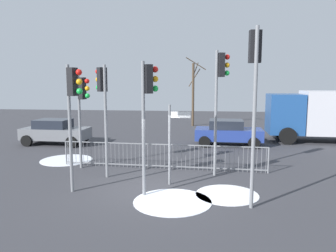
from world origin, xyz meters
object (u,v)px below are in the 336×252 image
Objects in this scene: traffic_light_mid_right at (220,85)px; traffic_light_foreground_right at (254,77)px; traffic_light_mid_left at (73,100)px; traffic_light_rear_right at (82,101)px; car_grey_trailing at (55,131)px; traffic_light_rear_left at (147,98)px; bare_tree_left at (193,92)px; direction_sign_post at (171,140)px; car_blue_near at (228,132)px; delivery_truck at (330,114)px; traffic_light_foreground_left at (103,95)px.

traffic_light_mid_right is 3.29m from traffic_light_foreground_right.
traffic_light_rear_right is at bearing -151.93° from traffic_light_mid_left.
car_grey_trailing is (-9.26, 5.47, -2.77)m from traffic_light_mid_right.
traffic_light_mid_right is 1.25× the size of car_grey_trailing.
traffic_light_rear_right is 0.92× the size of traffic_light_rear_left.
bare_tree_left is (-1.49, 14.37, -0.77)m from traffic_light_mid_right.
direction_sign_post is 0.74× the size of car_blue_near.
traffic_light_rear_left reaches higher than traffic_light_mid_left.
traffic_light_rear_right reaches higher than car_grey_trailing.
traffic_light_foreground_right reaches higher than traffic_light_rear_right.
direction_sign_post is 12.78m from delivery_truck.
traffic_light_foreground_right is 1.81× the size of direction_sign_post.
bare_tree_left is at bearing 26.10° from traffic_light_foreground_left.
car_blue_near is at bearing 17.40° from delivery_truck.
traffic_light_mid_left is at bearing 27.25° from traffic_light_rear_right.
traffic_light_rear_left is 0.60× the size of delivery_truck.
traffic_light_foreground_right reaches higher than traffic_light_rear_left.
car_grey_trailing is 16.45m from delivery_truck.
traffic_light_rear_left is 3.30m from traffic_light_foreground_right.
traffic_light_foreground_left reaches higher than direction_sign_post.
direction_sign_post is (0.64, 1.14, -1.54)m from traffic_light_rear_left.
delivery_truck is at bearing 132.64° from traffic_light_rear_right.
direction_sign_post is (-2.53, 1.80, -2.17)m from traffic_light_foreground_right.
direction_sign_post is at bearing 118.11° from traffic_light_rear_left.
traffic_light_foreground_right is at bearing -38.57° from car_grey_trailing.
traffic_light_rear_right is at bearing 156.59° from direction_sign_post.
bare_tree_left is at bearing 89.92° from traffic_light_foreground_right.
traffic_light_foreground_left reaches higher than traffic_light_mid_left.
traffic_light_rear_left is at bearing 160.74° from traffic_light_foreground_right.
traffic_light_rear_left is 0.83× the size of traffic_light_foreground_right.
traffic_light_mid_right reaches higher than traffic_light_foreground_left.
traffic_light_foreground_left is 0.77× the size of bare_tree_left.
traffic_light_rear_left is at bearing -107.67° from car_blue_near.
traffic_light_foreground_left is at bearing 60.40° from traffic_light_rear_right.
traffic_light_mid_right reaches higher than traffic_light_rear_right.
bare_tree_left is at bearing 168.77° from traffic_light_mid_right.
traffic_light_rear_right is 1.02× the size of car_grey_trailing.
traffic_light_foreground_right is (5.21, -2.53, 0.64)m from traffic_light_foreground_left.
traffic_light_mid_left is 10.71m from car_blue_near.
traffic_light_mid_right reaches higher than car_grey_trailing.
traffic_light_mid_left is at bearing 43.82° from delivery_truck.
direction_sign_post reaches higher than car_grey_trailing.
car_blue_near is at bearing 127.86° from traffic_light_rear_left.
delivery_truck is (11.77, 10.53, -1.35)m from traffic_light_mid_left.
car_blue_near is at bearing 0.19° from traffic_light_foreground_left.
car_grey_trailing is at bearing -137.76° from traffic_light_mid_right.
traffic_light_mid_left reaches higher than traffic_light_rear_right.
traffic_light_rear_right is 0.55× the size of delivery_truck.
traffic_light_foreground_left is (1.23, -1.08, 0.26)m from traffic_light_rear_right.
delivery_truck is at bearing 48.74° from direction_sign_post.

